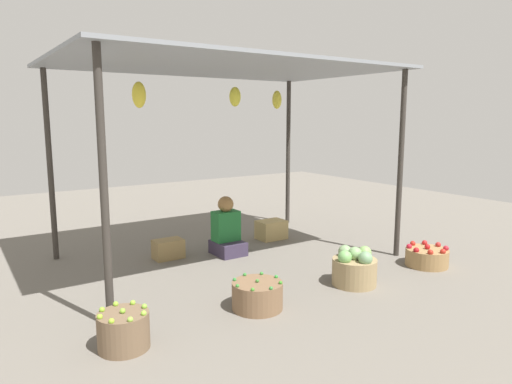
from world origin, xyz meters
name	(u,v)px	position (x,y,z in m)	size (l,w,h in m)	color
ground_plane	(228,257)	(0.00, 0.00, 0.00)	(14.00, 14.00, 0.00)	slate
market_stall_structure	(226,77)	(-0.01, 0.00, 2.30)	(4.07, 2.65, 2.44)	#38332D
vendor_person	(227,232)	(0.06, 0.13, 0.30)	(0.36, 0.44, 0.78)	#382E45
basket_limes	(124,330)	(-1.92, -1.63, 0.15)	(0.41, 0.41, 0.33)	brown
basket_green_chilies	(257,295)	(-0.61, -1.58, 0.13)	(0.49, 0.49, 0.29)	brown
basket_cabbages	(354,268)	(0.63, -1.64, 0.18)	(0.48, 0.48, 0.42)	#9B8259
basket_red_apples	(427,257)	(1.85, -1.67, 0.11)	(0.51, 0.51, 0.27)	#9A7649
wooden_crate_near_vendor	(271,230)	(1.01, 0.44, 0.14)	(0.41, 0.30, 0.28)	tan
wooden_crate_stacked_rear	(168,249)	(-0.68, 0.38, 0.12)	(0.38, 0.24, 0.25)	olive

